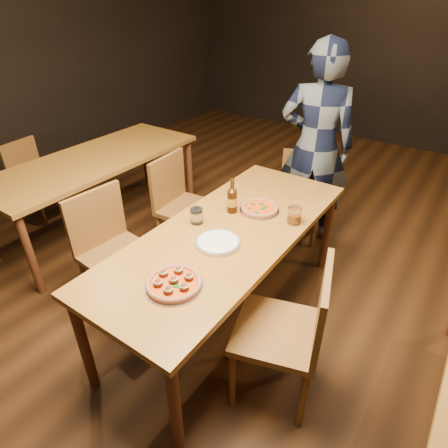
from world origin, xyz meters
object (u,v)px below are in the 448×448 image
Objects in this scene: diner at (316,147)px; amber_glass at (294,215)px; table_left at (95,165)px; water_glass at (197,216)px; chair_main_e at (277,330)px; plate_stack at (218,243)px; pizza_meatball at (174,283)px; chair_main_nw at (119,255)px; chair_end at (299,197)px; chair_main_sw at (189,208)px; table_main at (228,239)px; chair_nbr_left at (38,179)px; beer_bottle at (232,201)px; pizza_margherita at (260,208)px.

amber_glass is at bearing 88.70° from diner.
water_glass is at bearing -13.13° from table_left.
chair_main_e is 0.88m from water_glass.
chair_main_e is at bearing 90.32° from diner.
chair_main_e is at bearing -17.84° from plate_stack.
pizza_meatball is at bearing -26.94° from table_left.
chair_main_nw is at bearing -165.80° from plate_stack.
plate_stack is at bearing -106.26° from chair_end.
chair_main_e is 1.15× the size of chair_end.
chair_main_sw is 3.58× the size of plate_stack.
plate_stack is at bearing -25.56° from water_glass.
table_left is at bearing 169.99° from table_main.
chair_nbr_left is at bearing 9.67° from diner.
diner reaches higher than beer_bottle.
table_main is 2.08× the size of chair_main_e.
amber_glass is at bearing 35.07° from water_glass.
table_main is at bearing -96.46° from pizza_margherita.
table_main is 2.38× the size of chair_end.
chair_main_sw is 1.12× the size of chair_end.
amber_glass is (1.01, -0.12, 0.33)m from chair_main_sw.
beer_bottle is at bearing -3.45° from table_left.
amber_glass is at bearing -50.96° from chair_main_nw.
chair_main_nw is at bearing -112.55° from chair_nbr_left.
table_main is at bearing 102.60° from plate_stack.
water_glass is at bearing -113.74° from beer_bottle.
table_left is 1.52m from water_glass.
chair_main_nw is 1.13× the size of chair_end.
chair_main_nw is at bearing -136.94° from pizza_margherita.
pizza_meatball reaches higher than pizza_margherita.
chair_main_sw is (-0.71, 0.45, -0.21)m from table_main.
table_left is at bearing 93.37° from chair_main_sw.
chair_nbr_left reaches higher than plate_stack.
table_main is at bearing 96.59° from pizza_meatball.
amber_glass reaches higher than plate_stack.
pizza_margherita is (0.04, 0.33, 0.09)m from table_main.
pizza_margherita is 1.05m from diner.
chair_end is at bearing 41.00° from diner.
chair_main_sw is 0.81m from pizza_margherita.
diner is at bearing 38.32° from chair_end.
beer_bottle reaches higher than pizza_meatball.
pizza_margherita is at bearing -104.02° from chair_main_sw.
pizza_meatball is (2.49, -0.71, 0.36)m from chair_nbr_left.
table_left is 1.02m from chair_main_sw.
water_glass is 0.91× the size of amber_glass.
plate_stack is at bearing -125.28° from chair_main_e.
chair_main_sw is 9.21× the size of water_glass.
beer_bottle reaches higher than chair_nbr_left.
water_glass is (1.48, -0.35, 0.12)m from table_left.
chair_end is at bearing 93.18° from table_main.
water_glass is (-0.26, -0.37, 0.03)m from pizza_margherita.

